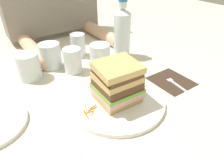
% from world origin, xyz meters
% --- Properties ---
extents(ground_plane, '(3.00, 3.00, 0.00)m').
position_xyz_m(ground_plane, '(0.00, 0.00, 0.00)').
color(ground_plane, beige).
extents(main_plate, '(0.29, 0.29, 0.01)m').
position_xyz_m(main_plate, '(0.01, -0.00, 0.01)').
color(main_plate, white).
rests_on(main_plate, ground_plane).
extents(sandwich, '(0.13, 0.12, 0.13)m').
position_xyz_m(sandwich, '(0.01, -0.01, 0.07)').
color(sandwich, tan).
rests_on(sandwich, main_plate).
extents(carrot_shred_0, '(0.03, 0.00, 0.00)m').
position_xyz_m(carrot_shred_0, '(-0.08, 0.00, 0.01)').
color(carrot_shred_0, orange).
rests_on(carrot_shred_0, main_plate).
extents(carrot_shred_1, '(0.02, 0.01, 0.00)m').
position_xyz_m(carrot_shred_1, '(-0.09, -0.01, 0.01)').
color(carrot_shred_1, orange).
rests_on(carrot_shred_1, main_plate).
extents(carrot_shred_2, '(0.01, 0.03, 0.00)m').
position_xyz_m(carrot_shred_2, '(-0.10, -0.00, 0.01)').
color(carrot_shred_2, orange).
rests_on(carrot_shred_2, main_plate).
extents(carrot_shred_3, '(0.02, 0.02, 0.00)m').
position_xyz_m(carrot_shred_3, '(-0.08, -0.01, 0.01)').
color(carrot_shred_3, orange).
rests_on(carrot_shred_3, main_plate).
extents(carrot_shred_4, '(0.02, 0.01, 0.00)m').
position_xyz_m(carrot_shred_4, '(-0.07, 0.01, 0.01)').
color(carrot_shred_4, orange).
rests_on(carrot_shred_4, main_plate).
extents(carrot_shred_5, '(0.01, 0.03, 0.00)m').
position_xyz_m(carrot_shred_5, '(-0.11, -0.01, 0.02)').
color(carrot_shred_5, orange).
rests_on(carrot_shred_5, main_plate).
extents(carrot_shred_6, '(0.01, 0.03, 0.00)m').
position_xyz_m(carrot_shred_6, '(-0.09, 0.02, 0.01)').
color(carrot_shred_6, orange).
rests_on(carrot_shred_6, main_plate).
extents(carrot_shred_7, '(0.01, 0.02, 0.00)m').
position_xyz_m(carrot_shred_7, '(0.08, -0.01, 0.01)').
color(carrot_shred_7, orange).
rests_on(carrot_shred_7, main_plate).
extents(carrot_shred_8, '(0.02, 0.01, 0.00)m').
position_xyz_m(carrot_shred_8, '(0.12, -0.00, 0.01)').
color(carrot_shred_8, orange).
rests_on(carrot_shred_8, main_plate).
extents(carrot_shred_9, '(0.03, 0.02, 0.00)m').
position_xyz_m(carrot_shred_9, '(0.09, -0.02, 0.01)').
color(carrot_shred_9, orange).
rests_on(carrot_shred_9, main_plate).
extents(carrot_shred_10, '(0.02, 0.02, 0.00)m').
position_xyz_m(carrot_shred_10, '(0.11, -0.01, 0.01)').
color(carrot_shred_10, orange).
rests_on(carrot_shred_10, main_plate).
extents(carrot_shred_11, '(0.01, 0.02, 0.00)m').
position_xyz_m(carrot_shred_11, '(0.11, 0.00, 0.01)').
color(carrot_shred_11, orange).
rests_on(carrot_shred_11, main_plate).
extents(napkin_dark, '(0.13, 0.14, 0.00)m').
position_xyz_m(napkin_dark, '(0.23, -0.01, 0.00)').
color(napkin_dark, '#38281E').
rests_on(napkin_dark, ground_plane).
extents(fork, '(0.03, 0.17, 0.00)m').
position_xyz_m(fork, '(0.23, -0.04, 0.00)').
color(fork, silver).
rests_on(fork, napkin_dark).
extents(knife, '(0.04, 0.20, 0.00)m').
position_xyz_m(knife, '(-0.16, -0.01, 0.00)').
color(knife, silver).
rests_on(knife, ground_plane).
extents(juice_glass, '(0.08, 0.08, 0.09)m').
position_xyz_m(juice_glass, '(0.09, 0.23, 0.04)').
color(juice_glass, white).
rests_on(juice_glass, ground_plane).
extents(water_bottle, '(0.07, 0.07, 0.24)m').
position_xyz_m(water_bottle, '(0.21, 0.25, 0.11)').
color(water_bottle, silver).
rests_on(water_bottle, ground_plane).
extents(empty_tumbler_0, '(0.06, 0.06, 0.10)m').
position_xyz_m(empty_tumbler_0, '(0.06, 0.36, 0.05)').
color(empty_tumbler_0, silver).
rests_on(empty_tumbler_0, ground_plane).
extents(empty_tumbler_1, '(0.08, 0.08, 0.10)m').
position_xyz_m(empty_tumbler_1, '(-0.07, 0.33, 0.05)').
color(empty_tumbler_1, silver).
rests_on(empty_tumbler_1, ground_plane).
extents(empty_tumbler_2, '(0.08, 0.08, 0.09)m').
position_xyz_m(empty_tumbler_2, '(-0.17, 0.29, 0.05)').
color(empty_tumbler_2, silver).
rests_on(empty_tumbler_2, ground_plane).
extents(empty_tumbler_3, '(0.07, 0.07, 0.09)m').
position_xyz_m(empty_tumbler_3, '(-0.02, 0.25, 0.05)').
color(empty_tumbler_3, silver).
rests_on(empty_tumbler_3, ground_plane).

